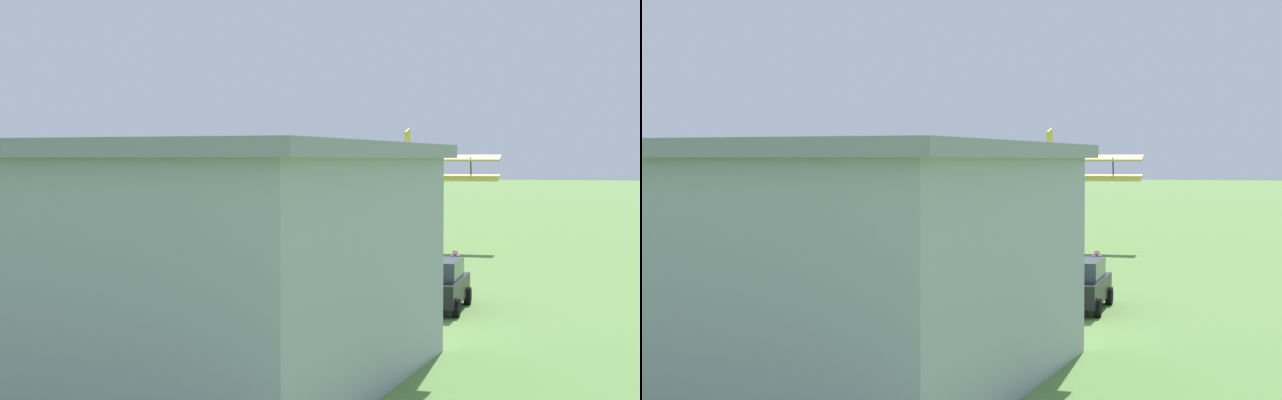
% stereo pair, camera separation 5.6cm
% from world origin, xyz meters
% --- Properties ---
extents(ground_plane, '(400.00, 400.00, 0.00)m').
position_xyz_m(ground_plane, '(0.00, 0.00, 0.00)').
color(ground_plane, '#608C42').
extents(biplane, '(9.38, 7.72, 4.23)m').
position_xyz_m(biplane, '(-8.42, -0.79, 4.52)').
color(biplane, yellow).
extents(car_black, '(2.15, 4.49, 1.74)m').
position_xyz_m(car_black, '(-14.83, 21.94, 0.89)').
color(car_black, black).
rests_on(car_black, ground_plane).
extents(person_by_parked_cars, '(0.54, 0.54, 1.64)m').
position_xyz_m(person_by_parked_cars, '(-12.36, 17.28, 0.81)').
color(person_by_parked_cars, '#72338C').
rests_on(person_by_parked_cars, ground_plane).
extents(person_watching_takeoff, '(0.40, 0.40, 1.67)m').
position_xyz_m(person_watching_takeoff, '(-14.43, 17.22, 0.83)').
color(person_watching_takeoff, '#3F3F47').
rests_on(person_watching_takeoff, ground_plane).
extents(person_crossing_taxiway, '(0.46, 0.46, 1.72)m').
position_xyz_m(person_crossing_taxiway, '(-3.65, 17.48, 0.86)').
color(person_crossing_taxiway, '#33723F').
rests_on(person_crossing_taxiway, ground_plane).
extents(person_walking_on_apron, '(0.48, 0.48, 1.73)m').
position_xyz_m(person_walking_on_apron, '(3.54, 19.60, 0.87)').
color(person_walking_on_apron, navy).
rests_on(person_walking_on_apron, ground_plane).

